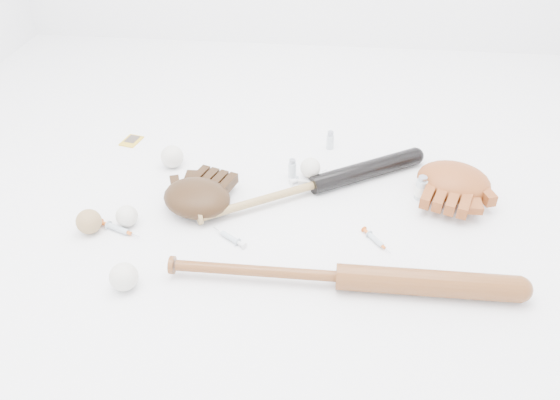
# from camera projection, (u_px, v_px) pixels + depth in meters

# --- Properties ---
(bat_dark) EXTENTS (0.78, 0.52, 0.06)m
(bat_dark) POSITION_uv_depth(u_px,v_px,m) (315.00, 185.00, 1.83)
(bat_dark) COLOR black
(bat_dark) RESTS_ON ground
(bat_wood) EXTENTS (1.00, 0.08, 0.07)m
(bat_wood) POSITION_uv_depth(u_px,v_px,m) (340.00, 277.00, 1.48)
(bat_wood) COLOR brown
(bat_wood) RESTS_ON ground
(glove_dark) EXTENTS (0.33, 0.33, 0.10)m
(glove_dark) POSITION_uv_depth(u_px,v_px,m) (197.00, 197.00, 1.75)
(glove_dark) COLOR #301D0D
(glove_dark) RESTS_ON ground
(glove_tan) EXTENTS (0.37, 0.37, 0.10)m
(glove_tan) POSITION_uv_depth(u_px,v_px,m) (454.00, 181.00, 1.81)
(glove_tan) COLOR brown
(glove_tan) RESTS_ON ground
(trading_card) EXTENTS (0.08, 0.10, 0.00)m
(trading_card) POSITION_uv_depth(u_px,v_px,m) (131.00, 141.00, 2.12)
(trading_card) COLOR gold
(trading_card) RESTS_ON ground
(pedestal) EXTENTS (0.08, 0.08, 0.04)m
(pedestal) POSITION_uv_depth(u_px,v_px,m) (310.00, 181.00, 1.87)
(pedestal) COLOR white
(pedestal) RESTS_ON ground
(baseball_on_pedestal) EXTENTS (0.07, 0.07, 0.07)m
(baseball_on_pedestal) POSITION_uv_depth(u_px,v_px,m) (310.00, 168.00, 1.84)
(baseball_on_pedestal) COLOR beige
(baseball_on_pedestal) RESTS_ON pedestal
(baseball_left) EXTENTS (0.07, 0.07, 0.07)m
(baseball_left) POSITION_uv_depth(u_px,v_px,m) (127.00, 216.00, 1.69)
(baseball_left) COLOR beige
(baseball_left) RESTS_ON ground
(baseball_upper) EXTENTS (0.08, 0.08, 0.08)m
(baseball_upper) POSITION_uv_depth(u_px,v_px,m) (172.00, 157.00, 1.95)
(baseball_upper) COLOR beige
(baseball_upper) RESTS_ON ground
(baseball_mid) EXTENTS (0.08, 0.08, 0.08)m
(baseball_mid) POSITION_uv_depth(u_px,v_px,m) (124.00, 277.00, 1.47)
(baseball_mid) COLOR beige
(baseball_mid) RESTS_ON ground
(baseball_aged) EXTENTS (0.08, 0.08, 0.08)m
(baseball_aged) POSITION_uv_depth(u_px,v_px,m) (89.00, 222.00, 1.66)
(baseball_aged) COLOR #977548
(baseball_aged) RESTS_ON ground
(syringe_0) EXTENTS (0.17, 0.09, 0.02)m
(syringe_0) POSITION_uv_depth(u_px,v_px,m) (118.00, 229.00, 1.68)
(syringe_0) COLOR #ADBCC6
(syringe_0) RESTS_ON ground
(syringe_1) EXTENTS (0.13, 0.10, 0.02)m
(syringe_1) POSITION_uv_depth(u_px,v_px,m) (230.00, 237.00, 1.65)
(syringe_1) COLOR #ADBCC6
(syringe_1) RESTS_ON ground
(syringe_2) EXTENTS (0.15, 0.12, 0.02)m
(syringe_2) POSITION_uv_depth(u_px,v_px,m) (307.00, 177.00, 1.91)
(syringe_2) COLOR #ADBCC6
(syringe_2) RESTS_ON ground
(syringe_3) EXTENTS (0.10, 0.13, 0.02)m
(syringe_3) POSITION_uv_depth(u_px,v_px,m) (376.00, 240.00, 1.64)
(syringe_3) COLOR #ADBCC6
(syringe_3) RESTS_ON ground
(syringe_4) EXTENTS (0.12, 0.10, 0.02)m
(syringe_4) POSITION_uv_depth(u_px,v_px,m) (440.00, 173.00, 1.93)
(syringe_4) COLOR #ADBCC6
(syringe_4) RESTS_ON ground
(vial_0) EXTENTS (0.02, 0.02, 0.06)m
(vial_0) POSITION_uv_depth(u_px,v_px,m) (415.00, 156.00, 1.98)
(vial_0) COLOR silver
(vial_0) RESTS_ON ground
(vial_1) EXTENTS (0.03, 0.03, 0.07)m
(vial_1) POSITION_uv_depth(u_px,v_px,m) (330.00, 140.00, 2.06)
(vial_1) COLOR silver
(vial_1) RESTS_ON ground
(vial_2) EXTENTS (0.03, 0.03, 0.07)m
(vial_2) POSITION_uv_depth(u_px,v_px,m) (292.00, 168.00, 1.90)
(vial_2) COLOR silver
(vial_2) RESTS_ON ground
(vial_3) EXTENTS (0.04, 0.04, 0.09)m
(vial_3) POSITION_uv_depth(u_px,v_px,m) (421.00, 188.00, 1.80)
(vial_3) COLOR silver
(vial_3) RESTS_ON ground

